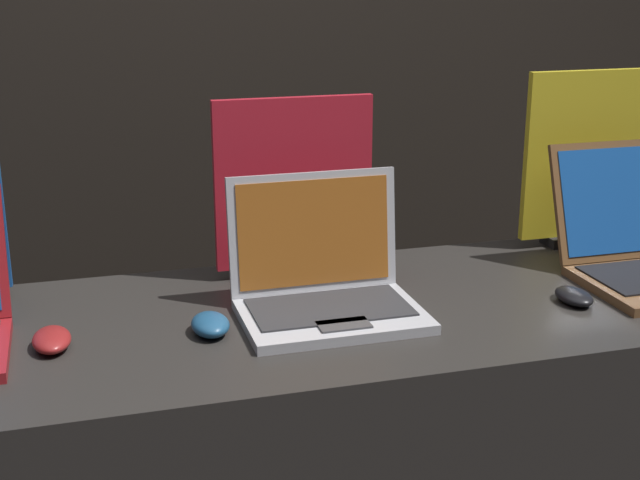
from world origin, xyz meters
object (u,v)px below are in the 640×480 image
object	(u,v)px
mouse_middle	(210,324)
promo_stand_back	(586,163)
promo_stand_middle	(294,192)
mouse_back	(574,296)
mouse_front	(52,340)
laptop_middle	(325,282)

from	to	relation	value
mouse_middle	promo_stand_back	distance (m)	1.05
promo_stand_middle	mouse_back	bearing A→B (deg)	-33.67
mouse_front	mouse_back	size ratio (longest dim) A/B	1.12
mouse_middle	promo_stand_middle	distance (m)	0.41
mouse_back	promo_stand_back	world-z (taller)	promo_stand_back
laptop_middle	mouse_back	size ratio (longest dim) A/B	3.45
mouse_front	promo_stand_middle	xyz separation A→B (m)	(0.53, 0.28, 0.17)
promo_stand_middle	laptop_middle	bearing A→B (deg)	-90.00
mouse_middle	mouse_front	bearing A→B (deg)	177.17
laptop_middle	mouse_middle	world-z (taller)	laptop_middle
laptop_middle	promo_stand_middle	size ratio (longest dim) A/B	0.89
mouse_back	promo_stand_back	distance (m)	0.47
mouse_front	promo_stand_middle	bearing A→B (deg)	27.49
mouse_middle	mouse_back	xyz separation A→B (m)	(0.75, -0.05, -0.00)
mouse_front	mouse_middle	distance (m)	0.29
mouse_back	promo_stand_middle	bearing A→B (deg)	146.33
mouse_front	mouse_back	xyz separation A→B (m)	(1.04, -0.06, -0.00)
promo_stand_back	laptop_middle	bearing A→B (deg)	-160.49
mouse_front	promo_stand_middle	distance (m)	0.62
laptop_middle	mouse_middle	size ratio (longest dim) A/B	3.34
promo_stand_middle	mouse_front	bearing A→B (deg)	-152.51
mouse_back	promo_stand_back	size ratio (longest dim) A/B	0.24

